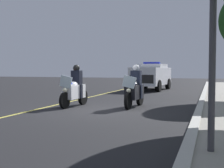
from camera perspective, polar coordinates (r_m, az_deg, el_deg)
ground_plane at (r=11.52m, az=-2.52°, el=-4.86°), size 80.00×80.00×0.00m
curb_strip at (r=10.79m, az=15.99°, el=-5.09°), size 48.00×0.24×0.15m
lane_stripe_center at (r=12.50m, az=-12.35°, el=-4.30°), size 48.00×0.12×0.01m
police_motorcycle_lead_left at (r=12.51m, az=-7.09°, el=-1.05°), size 2.14×0.62×1.72m
police_motorcycle_lead_right at (r=12.23m, az=4.26°, el=-1.12°), size 2.14×0.62×1.72m
police_suv at (r=22.27m, az=7.41°, el=1.60°), size 5.03×2.36×2.05m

